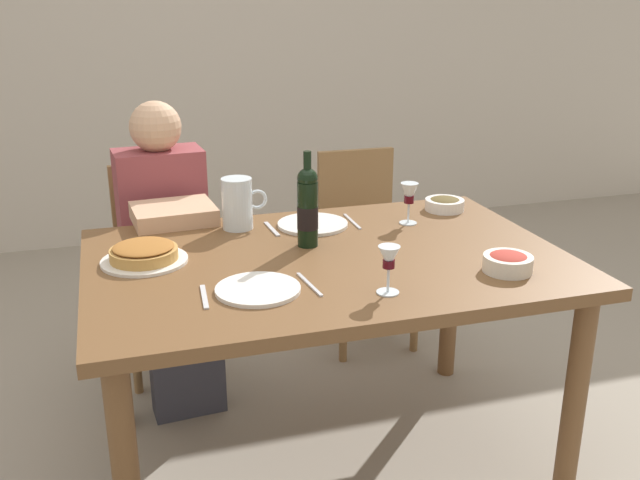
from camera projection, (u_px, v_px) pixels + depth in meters
ground_plane at (327, 458)px, 2.50m from camera, size 8.00×8.00×0.00m
back_wall at (201, 18)px, 4.41m from camera, size 8.00×0.10×2.80m
dining_table at (327, 283)px, 2.28m from camera, size 1.50×1.00×0.76m
wine_bottle at (308, 207)px, 2.30m from camera, size 0.07×0.07×0.32m
water_pitcher at (238, 206)px, 2.49m from camera, size 0.16×0.11×0.18m
baked_tart at (144, 254)px, 2.19m from camera, size 0.27×0.27×0.06m
salad_bowl at (508, 262)px, 2.12m from camera, size 0.15×0.15×0.06m
olive_bowl at (445, 204)px, 2.72m from camera, size 0.15×0.15×0.05m
wine_glass_left_diner at (409, 196)px, 2.53m from camera, size 0.06×0.06×0.15m
wine_glass_right_diner at (389, 260)px, 1.94m from camera, size 0.06×0.06×0.14m
dinner_plate_left_setting at (258, 289)px, 1.98m from camera, size 0.24×0.24×0.01m
dinner_plate_right_setting at (313, 224)px, 2.54m from camera, size 0.25×0.25×0.01m
fork_left_setting at (204, 297)px, 1.94m from camera, size 0.03×0.16×0.00m
knife_left_setting at (309, 284)px, 2.03m from camera, size 0.03×0.18×0.00m
knife_right_setting at (352, 221)px, 2.58m from camera, size 0.01×0.18×0.00m
spoon_right_setting at (272, 229)px, 2.50m from camera, size 0.02×0.16×0.00m
chair_left at (162, 253)px, 3.03m from camera, size 0.43×0.43×0.87m
diner_left at (169, 245)px, 2.78m from camera, size 0.36×0.52×1.16m
chair_right at (362, 234)px, 3.27m from camera, size 0.40×0.40×0.87m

